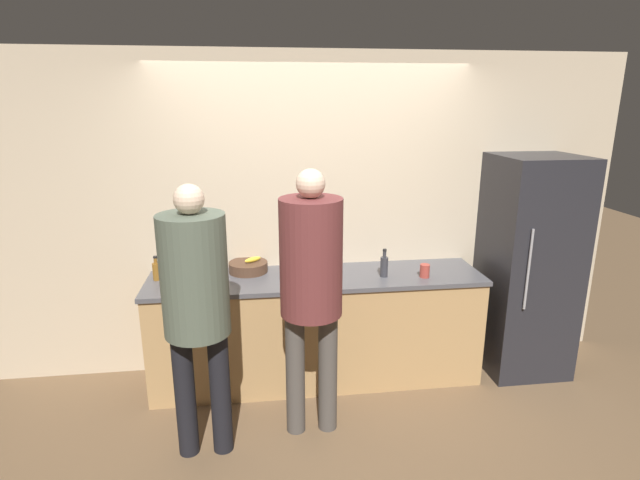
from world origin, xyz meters
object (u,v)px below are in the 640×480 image
Objects in this scene: person_left at (196,296)px; bottle_amber at (156,271)px; refrigerator at (528,266)px; utensil_crock at (287,266)px; cup_red at (425,271)px; person_center at (311,277)px; fruit_bowl at (248,267)px; bottle_dark at (384,266)px.

person_left reaches higher than bottle_amber.
utensil_crock is (-1.98, 0.10, 0.05)m from refrigerator.
person_left is at bearing -158.20° from cup_red.
person_left is 0.96m from bottle_amber.
person_center reaches higher than refrigerator.
refrigerator is 2.71m from person_left.
refrigerator is 1.02× the size of person_left.
bottle_amber is (-0.70, -0.10, 0.03)m from fruit_bowl.
person_center is at bearing -63.65° from fruit_bowl.
utensil_crock is at bearing 55.72° from person_left.
person_left is 9.21× the size of bottle_amber.
refrigerator is 1.99m from utensil_crock.
utensil_crock is 1.20× the size of bottle_amber.
utensil_crock is at bearing 177.01° from refrigerator.
cup_red is (-0.92, -0.12, 0.04)m from refrigerator.
utensil_crock is at bearing 167.72° from bottle_dark.
person_center is 5.89× the size of fruit_bowl.
cup_red is at bearing -5.70° from bottle_amber.
fruit_bowl is (-0.41, 0.83, -0.19)m from person_center.
fruit_bowl is at bearing 72.78° from person_left.
person_left reaches higher than fruit_bowl.
fruit_bowl is 3.00× the size of cup_red.
fruit_bowl is 0.31m from utensil_crock.
person_left is 5.72× the size of fruit_bowl.
fruit_bowl is at bearing 175.28° from refrigerator.
refrigerator is 17.54× the size of cup_red.
fruit_bowl is 0.70m from bottle_amber.
utensil_crock is at bearing -15.69° from fruit_bowl.
bottle_amber reaches higher than fruit_bowl.
fruit_bowl is at bearing 164.31° from utensil_crock.
refrigerator reaches higher than cup_red.
bottle_dark is (1.35, 0.72, -0.11)m from person_left.
fruit_bowl is at bearing 8.13° from bottle_amber.
refrigerator is 9.42× the size of bottle_amber.
fruit_bowl reaches higher than cup_red.
refrigerator is 0.93m from cup_red.
bottle_amber is at bearing 178.28° from refrigerator.
person_center is (-1.87, -0.64, 0.22)m from refrigerator.
person_center reaches higher than fruit_bowl.
refrigerator is 7.85× the size of utensil_crock.
person_left is at bearing -151.91° from bottle_dark.
person_center is 9.49× the size of bottle_amber.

